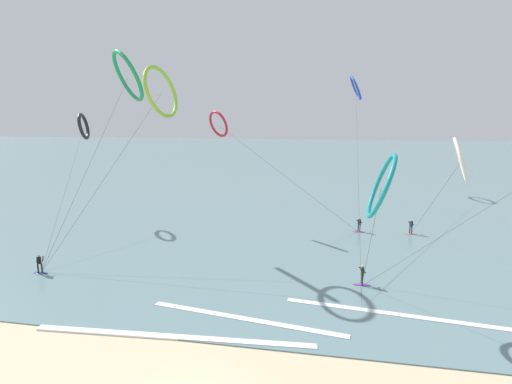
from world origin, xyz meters
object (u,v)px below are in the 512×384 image
(kite_ivory, at_px, (461,160))
(kite_charcoal, at_px, (84,127))
(kite_teal, at_px, (381,186))
(kite_cobalt, at_px, (356,88))
(surfer_violet, at_px, (362,276))
(kite_crimson, at_px, (219,124))
(surfer_coral, at_px, (411,228))
(surfer_navy, at_px, (40,265))
(kite_emerald, at_px, (128,76))
(surfer_magenta, at_px, (359,226))
(kite_lime, at_px, (161,92))

(kite_ivory, distance_m, kite_charcoal, 43.04)
(kite_teal, bearing_deg, kite_cobalt, -178.98)
(surfer_violet, distance_m, kite_crimson, 24.62)
(surfer_violet, xyz_separation_m, surfer_coral, (6.82, 14.67, 0.00))
(surfer_coral, relative_size, kite_ivory, 0.15)
(surfer_navy, relative_size, kite_emerald, 0.09)
(surfer_coral, distance_m, kite_ivory, 12.09)
(surfer_navy, relative_size, kite_teal, 0.15)
(surfer_navy, distance_m, kite_charcoal, 21.78)
(surfer_navy, height_order, kite_charcoal, kite_charcoal)
(surfer_navy, height_order, kite_emerald, kite_emerald)
(surfer_navy, height_order, kite_cobalt, kite_cobalt)
(kite_teal, bearing_deg, surfer_violet, -172.84)
(surfer_magenta, distance_m, surfer_navy, 32.69)
(kite_cobalt, bearing_deg, kite_ivory, -171.41)
(surfer_navy, xyz_separation_m, kite_ivory, (35.51, 8.79, 8.69))
(kite_teal, height_order, kite_emerald, kite_emerald)
(surfer_violet, bearing_deg, kite_emerald, -116.30)
(surfer_navy, height_order, kite_crimson, kite_crimson)
(surfer_navy, bearing_deg, kite_ivory, 162.40)
(surfer_violet, xyz_separation_m, kite_lime, (-18.16, 4.47, 14.65))
(surfer_violet, relative_size, kite_emerald, 0.09)
(kite_teal, height_order, kite_charcoal, kite_charcoal)
(surfer_magenta, relative_size, kite_lime, 0.10)
(kite_ivory, xyz_separation_m, kite_teal, (-8.25, -10.89, -0.56))
(kite_ivory, bearing_deg, surfer_violet, 142.12)
(kite_ivory, bearing_deg, kite_lime, 109.34)
(kite_lime, bearing_deg, kite_ivory, -76.86)
(surfer_magenta, distance_m, kite_crimson, 20.37)
(surfer_coral, bearing_deg, surfer_violet, -57.00)
(kite_charcoal, bearing_deg, kite_teal, -138.58)
(kite_charcoal, bearing_deg, kite_ivory, -120.19)
(kite_lime, xyz_separation_m, kite_ivory, (26.71, 1.97, -5.96))
(surfer_navy, distance_m, kite_emerald, 19.84)
(surfer_magenta, distance_m, surfer_coral, 5.75)
(surfer_magenta, xyz_separation_m, kite_crimson, (-16.78, 0.57, 11.53))
(surfer_navy, distance_m, surfer_coral, 37.83)
(surfer_navy, xyz_separation_m, surfer_coral, (33.78, 17.03, 0.00))
(surfer_magenta, bearing_deg, kite_emerald, -111.94)
(surfer_magenta, xyz_separation_m, kite_ivory, (7.48, -8.03, 8.69))
(surfer_violet, xyz_separation_m, kite_charcoal, (-33.52, 15.16, 11.17))
(surfer_magenta, bearing_deg, kite_charcoal, -127.81)
(kite_crimson, relative_size, kite_cobalt, 0.37)
(surfer_coral, xyz_separation_m, kite_ivory, (1.73, -8.23, 8.69))
(kite_charcoal, bearing_deg, kite_cobalt, -69.63)
(kite_emerald, relative_size, kite_charcoal, 1.03)
(surfer_violet, distance_m, surfer_navy, 27.06)
(surfer_coral, distance_m, kite_charcoal, 41.87)
(surfer_violet, xyz_separation_m, kite_crimson, (-15.71, 15.04, 11.53))
(kite_teal, bearing_deg, kite_lime, -112.49)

